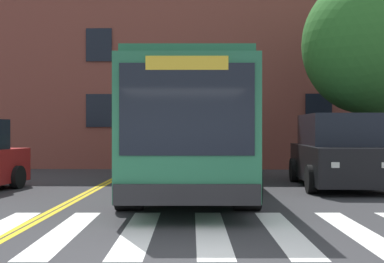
# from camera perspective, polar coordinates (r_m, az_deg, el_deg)

# --- Properties ---
(crosswalk) EXTENTS (15.20, 4.51, 0.01)m
(crosswalk) POSITION_cam_1_polar(r_m,az_deg,el_deg) (9.04, -5.78, -10.59)
(crosswalk) COLOR white
(crosswalk) RESTS_ON ground
(lane_line_yellow_inner) EXTENTS (0.12, 36.00, 0.01)m
(lane_line_yellow_inner) POSITION_cam_1_polar(r_m,az_deg,el_deg) (23.10, -6.44, -3.96)
(lane_line_yellow_inner) COLOR gold
(lane_line_yellow_inner) RESTS_ON ground
(lane_line_yellow_outer) EXTENTS (0.12, 36.00, 0.01)m
(lane_line_yellow_outer) POSITION_cam_1_polar(r_m,az_deg,el_deg) (23.08, -6.04, -3.96)
(lane_line_yellow_outer) COLOR gold
(lane_line_yellow_outer) RESTS_ON ground
(city_bus) EXTENTS (3.22, 11.18, 3.20)m
(city_bus) POSITION_cam_1_polar(r_m,az_deg,el_deg) (14.59, -0.28, 0.48)
(city_bus) COLOR #28704C
(city_bus) RESTS_ON ground
(car_black_far_lane) EXTENTS (2.35, 5.04, 2.14)m
(car_black_far_lane) POSITION_cam_1_polar(r_m,az_deg,el_deg) (16.21, 15.23, -2.17)
(car_black_far_lane) COLOR black
(car_black_far_lane) RESTS_ON ground
(street_tree_curbside_large) EXTENTS (4.45, 4.32, 6.91)m
(street_tree_curbside_large) POSITION_cam_1_polar(r_m,az_deg,el_deg) (19.15, 18.30, 8.69)
(street_tree_curbside_large) COLOR brown
(street_tree_curbside_large) RESTS_ON ground
(building_facade) EXTENTS (34.72, 9.59, 9.95)m
(building_facade) POSITION_cam_1_polar(r_m,az_deg,el_deg) (27.44, 1.74, 7.13)
(building_facade) COLOR brown
(building_facade) RESTS_ON ground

